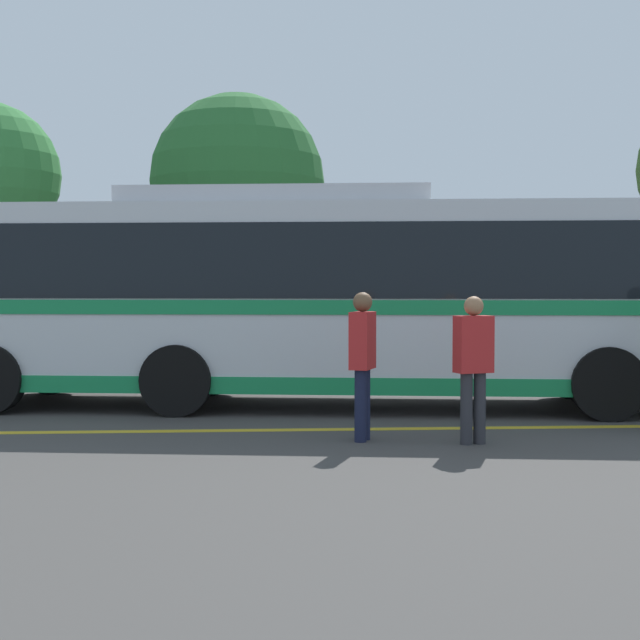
# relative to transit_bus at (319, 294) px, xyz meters

# --- Properties ---
(ground_plane) EXTENTS (220.00, 220.00, 0.00)m
(ground_plane) POSITION_rel_transit_bus_xyz_m (1.43, 0.41, -1.70)
(ground_plane) COLOR #423F3D
(lane_strip_0) EXTENTS (32.76, 0.20, 0.01)m
(lane_strip_0) POSITION_rel_transit_bus_xyz_m (0.01, -2.20, -1.69)
(lane_strip_0) COLOR gold
(lane_strip_0) RESTS_ON ground_plane
(curb_strip) EXTENTS (40.76, 0.36, 0.15)m
(curb_strip) POSITION_rel_transit_bus_xyz_m (0.01, 6.32, -1.62)
(curb_strip) COLOR #99999E
(curb_strip) RESTS_ON ground_plane
(transit_bus) EXTENTS (13.25, 4.15, 3.23)m
(transit_bus) POSITION_rel_transit_bus_xyz_m (0.00, 0.00, 0.00)
(transit_bus) COLOR silver
(transit_bus) RESTS_ON ground_plane
(parked_car_1) EXTENTS (4.25, 1.87, 1.39)m
(parked_car_1) POSITION_rel_transit_bus_xyz_m (-5.52, 4.62, -0.98)
(parked_car_1) COLOR silver
(parked_car_1) RESTS_ON ground_plane
(pedestrian_1) EXTENTS (0.46, 0.33, 1.69)m
(pedestrian_1) POSITION_rel_transit_bus_xyz_m (1.56, -3.32, -0.73)
(pedestrian_1) COLOR #2D2D33
(pedestrian_1) RESTS_ON ground_plane
(pedestrian_2) EXTENTS (0.36, 0.47, 1.74)m
(pedestrian_2) POSITION_rel_transit_bus_xyz_m (0.32, -3.02, -0.70)
(pedestrian_2) COLOR #191E38
(pedestrian_2) RESTS_ON ground_plane
(tree_1) EXTENTS (4.51, 4.51, 6.77)m
(tree_1) POSITION_rel_transit_bus_xyz_m (-1.51, 9.92, 2.81)
(tree_1) COLOR #513823
(tree_1) RESTS_ON ground_plane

